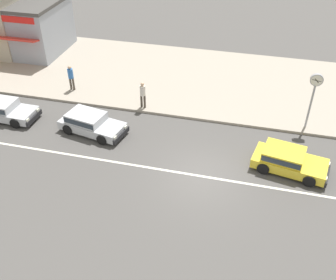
# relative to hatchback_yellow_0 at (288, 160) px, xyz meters

# --- Properties ---
(ground_plane) EXTENTS (160.00, 160.00, 0.00)m
(ground_plane) POSITION_rel_hatchback_yellow_0_xyz_m (-3.97, -1.58, -0.59)
(ground_plane) COLOR #4C4947
(lane_centre_stripe) EXTENTS (50.40, 0.14, 0.01)m
(lane_centre_stripe) POSITION_rel_hatchback_yellow_0_xyz_m (-3.97, -1.58, -0.59)
(lane_centre_stripe) COLOR silver
(lane_centre_stripe) RESTS_ON ground
(kerb_strip) EXTENTS (68.00, 10.00, 0.15)m
(kerb_strip) POSITION_rel_hatchback_yellow_0_xyz_m (-3.97, 8.26, -0.51)
(kerb_strip) COLOR #9E9384
(kerb_strip) RESTS_ON ground
(hatchback_yellow_0) EXTENTS (3.88, 2.30, 1.10)m
(hatchback_yellow_0) POSITION_rel_hatchback_yellow_0_xyz_m (0.00, 0.00, 0.00)
(hatchback_yellow_0) COLOR yellow
(hatchback_yellow_0) RESTS_ON ground
(hatchback_silver_1) EXTENTS (3.98, 2.28, 1.10)m
(hatchback_silver_1) POSITION_rel_hatchback_yellow_0_xyz_m (-10.74, 0.71, -0.00)
(hatchback_silver_1) COLOR #B7BABF
(hatchback_silver_1) RESTS_ON ground
(hatchback_silver_5) EXTENTS (3.84, 1.81, 1.10)m
(hatchback_silver_5) POSITION_rel_hatchback_yellow_0_xyz_m (-16.33, 0.78, 0.00)
(hatchback_silver_5) COLOR #B7BABF
(hatchback_silver_5) RESTS_ON ground
(street_clock) EXTENTS (0.68, 0.22, 3.31)m
(street_clock) POSITION_rel_hatchback_yellow_0_xyz_m (1.03, 3.91, 2.06)
(street_clock) COLOR #9E9EA3
(street_clock) RESTS_ON kerb_strip
(pedestrian_near_clock) EXTENTS (0.34, 0.34, 1.71)m
(pedestrian_near_clock) POSITION_rel_hatchback_yellow_0_xyz_m (-13.72, 4.69, 0.56)
(pedestrian_near_clock) COLOR #4C4238
(pedestrian_near_clock) RESTS_ON kerb_strip
(pedestrian_mid_kerb) EXTENTS (0.34, 0.34, 1.70)m
(pedestrian_mid_kerb) POSITION_rel_hatchback_yellow_0_xyz_m (-8.56, 3.69, 0.55)
(pedestrian_mid_kerb) COLOR #4C4238
(pedestrian_mid_kerb) RESTS_ON kerb_strip
(shopfront_mid_block) EXTENTS (5.26, 5.90, 3.87)m
(shopfront_mid_block) POSITION_rel_hatchback_yellow_0_xyz_m (-19.57, 9.94, 1.50)
(shopfront_mid_block) COLOR #999EA8
(shopfront_mid_block) RESTS_ON kerb_strip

